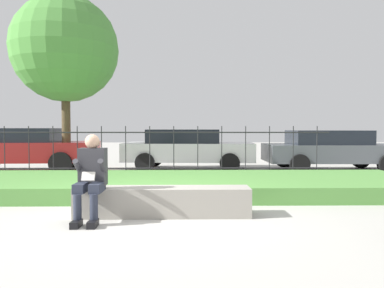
% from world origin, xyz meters
% --- Properties ---
extents(ground_plane, '(60.00, 60.00, 0.00)m').
position_xyz_m(ground_plane, '(0.00, 0.00, 0.00)').
color(ground_plane, '#B2AFA8').
extents(stone_bench, '(2.61, 0.48, 0.43)m').
position_xyz_m(stone_bench, '(0.28, 0.00, 0.19)').
color(stone_bench, gray).
rests_on(stone_bench, ground_plane).
extents(person_seated_reader, '(0.42, 0.73, 1.23)m').
position_xyz_m(person_seated_reader, '(-0.72, -0.27, 0.67)').
color(person_seated_reader, black).
rests_on(person_seated_reader, ground_plane).
extents(grass_berm, '(10.80, 2.84, 0.30)m').
position_xyz_m(grass_berm, '(0.00, 2.12, 0.15)').
color(grass_berm, '#569342').
rests_on(grass_berm, ground_plane).
extents(iron_fence, '(8.80, 0.03, 1.38)m').
position_xyz_m(iron_fence, '(-0.00, 4.19, 0.73)').
color(iron_fence, '#232326').
rests_on(iron_fence, ground_plane).
extents(car_parked_right, '(4.15, 1.98, 1.26)m').
position_xyz_m(car_parked_right, '(5.15, 5.93, 0.68)').
color(car_parked_right, '#4C5156').
rests_on(car_parked_right, ground_plane).
extents(car_parked_center, '(4.18, 2.22, 1.29)m').
position_xyz_m(car_parked_center, '(0.69, 6.37, 0.69)').
color(car_parked_center, silver).
rests_on(car_parked_center, ground_plane).
extents(car_parked_left, '(4.46, 2.09, 1.33)m').
position_xyz_m(car_parked_left, '(-4.37, 5.82, 0.72)').
color(car_parked_left, maroon).
rests_on(car_parked_left, ground_plane).
extents(tree_behind_fence, '(3.05, 3.05, 5.13)m').
position_xyz_m(tree_behind_fence, '(-2.84, 5.32, 3.60)').
color(tree_behind_fence, '#4C3D28').
rests_on(tree_behind_fence, ground_plane).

